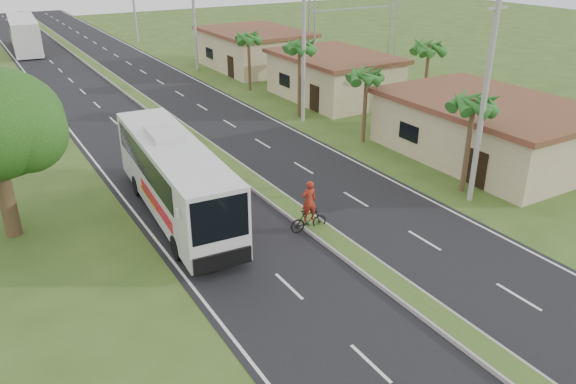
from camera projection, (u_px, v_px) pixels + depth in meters
ground at (361, 262)px, 23.20m from camera, size 180.00×180.00×0.00m
road_asphalt at (184, 131)px, 38.83m from camera, size 14.00×160.00×0.02m
median_strip at (184, 130)px, 38.79m from camera, size 1.20×160.00×0.18m
lane_edge_left at (84, 149)px, 35.70m from camera, size 0.12×160.00×0.01m
lane_edge_right at (268, 117)px, 41.96m from camera, size 0.12×160.00×0.01m
shop_near at (487, 129)px, 33.70m from camera, size 8.60×12.60×3.52m
shop_mid at (334, 76)px, 46.17m from camera, size 7.60×10.60×3.67m
shop_far at (254, 49)px, 57.08m from camera, size 8.60×11.60×3.82m
palm_verge_a at (474, 104)px, 27.79m from camera, size 2.40×2.40×5.45m
palm_verge_b at (367, 76)px, 35.17m from camera, size 2.40×2.40×5.05m
palm_verge_c at (300, 47)px, 40.05m from camera, size 2.40×2.40×5.85m
palm_verge_d at (248, 37)px, 47.55m from camera, size 2.40×2.40×5.25m
palm_behind_shop at (429, 47)px, 41.07m from camera, size 2.40×2.40×5.65m
utility_pole_a at (485, 91)px, 26.39m from camera, size 1.60×0.28×11.00m
utility_pole_b at (303, 33)px, 38.64m from camera, size 3.20×0.28×12.00m
utility_pole_c at (194, 12)px, 54.53m from camera, size 1.60×0.28×11.00m
coach_bus_main at (174, 174)px, 26.24m from camera, size 3.40×12.37×3.95m
coach_bus_far at (24, 32)px, 65.75m from camera, size 3.86×13.25×3.81m
motorcyclist at (309, 213)px, 25.29m from camera, size 1.83×0.73×2.48m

